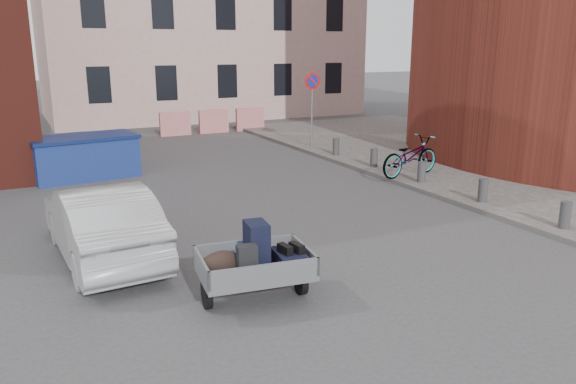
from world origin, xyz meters
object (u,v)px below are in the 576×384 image
trailer (254,263)px  bicycle (410,156)px  dumpster (84,157)px  silver_car (102,222)px

trailer → bicycle: bicycle is taller
trailer → dumpster: size_ratio=0.62×
dumpster → bicycle: bicycle is taller
bicycle → silver_car: bearing=96.1°
trailer → dumpster: dumpster is taller
dumpster → trailer: bearing=-90.8°
dumpster → bicycle: size_ratio=1.46×
trailer → bicycle: 8.72m
trailer → dumpster: (-1.15, 9.57, 0.00)m
bicycle → trailer: bearing=117.4°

